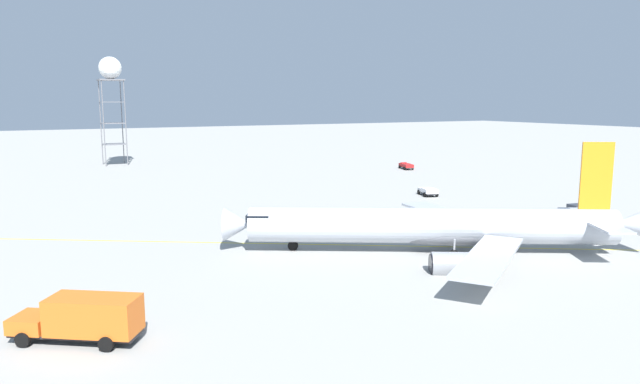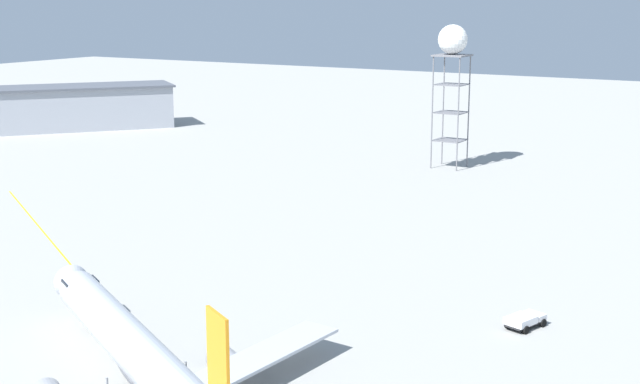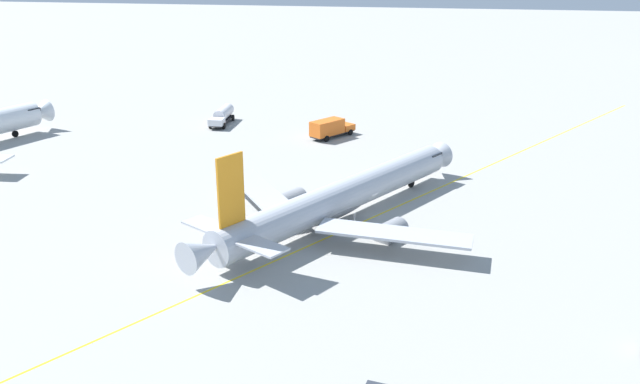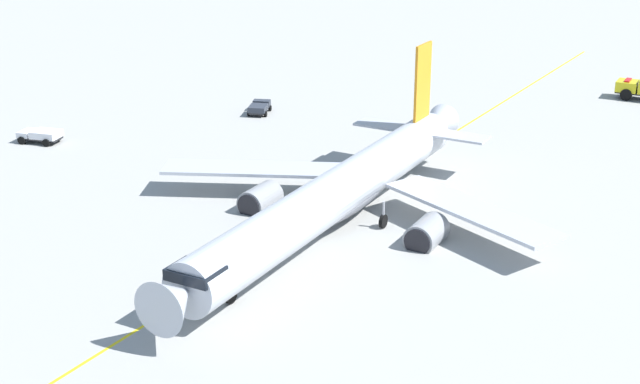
% 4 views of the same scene
% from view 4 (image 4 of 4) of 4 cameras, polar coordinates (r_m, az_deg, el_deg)
% --- Properties ---
extents(ground_plane, '(600.00, 600.00, 0.00)m').
position_cam_4_polar(ground_plane, '(68.56, -1.19, -3.29)').
color(ground_plane, '#9E9E99').
extents(airliner_main, '(31.00, 40.06, 12.12)m').
position_cam_4_polar(airliner_main, '(70.96, 1.18, -0.14)').
color(airliner_main, '#B2B7C1').
rests_on(airliner_main, ground_plane).
extents(pushback_tug_truck, '(4.64, 3.38, 1.30)m').
position_cam_4_polar(pushback_tug_truck, '(96.50, -17.08, 3.43)').
color(pushback_tug_truck, '#232326').
rests_on(pushback_tug_truck, ground_plane).
extents(baggage_truck_truck, '(2.67, 3.98, 1.22)m').
position_cam_4_polar(baggage_truck_truck, '(103.00, -3.81, 5.31)').
color(baggage_truck_truck, '#232326').
rests_on(baggage_truck_truck, ground_plane).
extents(taxiway_centreline, '(85.86, 136.61, 0.01)m').
position_cam_4_polar(taxiway_centreline, '(69.90, -2.09, -2.81)').
color(taxiway_centreline, yellow).
rests_on(taxiway_centreline, ground_plane).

